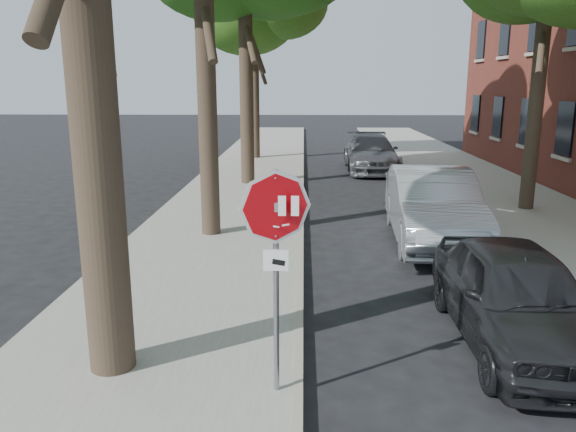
% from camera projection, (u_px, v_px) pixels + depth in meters
% --- Properties ---
extents(ground, '(120.00, 120.00, 0.00)m').
position_uv_depth(ground, '(336.00, 399.00, 6.59)').
color(ground, black).
rests_on(ground, ground).
extents(sidewalk_left, '(4.00, 55.00, 0.12)m').
position_uv_depth(sidewalk_left, '(239.00, 195.00, 18.32)').
color(sidewalk_left, gray).
rests_on(sidewalk_left, ground).
extents(sidewalk_right, '(4.00, 55.00, 0.12)m').
position_uv_depth(sidewalk_right, '(502.00, 196.00, 18.09)').
color(sidewalk_right, gray).
rests_on(sidewalk_right, ground).
extents(curb_left, '(0.12, 55.00, 0.13)m').
position_uv_depth(curb_left, '(302.00, 195.00, 18.26)').
color(curb_left, '#9E9384').
rests_on(curb_left, ground).
extents(curb_right, '(0.12, 55.00, 0.13)m').
position_uv_depth(curb_right, '(438.00, 196.00, 18.14)').
color(curb_right, '#9E9384').
rests_on(curb_right, ground).
extents(stop_sign, '(0.76, 0.34, 2.61)m').
position_uv_depth(stop_sign, '(276.00, 240.00, 6.14)').
color(stop_sign, gray).
rests_on(stop_sign, sidewalk_left).
extents(tree_far, '(5.29, 4.91, 9.33)m').
position_uv_depth(tree_far, '(254.00, 2.00, 25.53)').
color(tree_far, black).
rests_on(tree_far, sidewalk_left).
extents(car_a, '(1.72, 4.22, 1.43)m').
position_uv_depth(car_a, '(516.00, 295.00, 7.88)').
color(car_a, black).
rests_on(car_a, ground).
extents(car_b, '(2.08, 5.21, 1.69)m').
position_uv_depth(car_b, '(433.00, 206.00, 12.98)').
color(car_b, '#9DA0A4').
rests_on(car_b, ground).
extents(car_c, '(2.15, 5.16, 1.49)m').
position_uv_depth(car_c, '(371.00, 153.00, 23.55)').
color(car_c, '#494A4E').
rests_on(car_c, ground).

